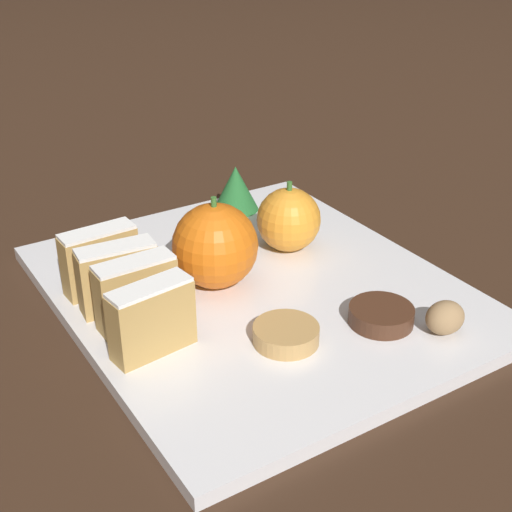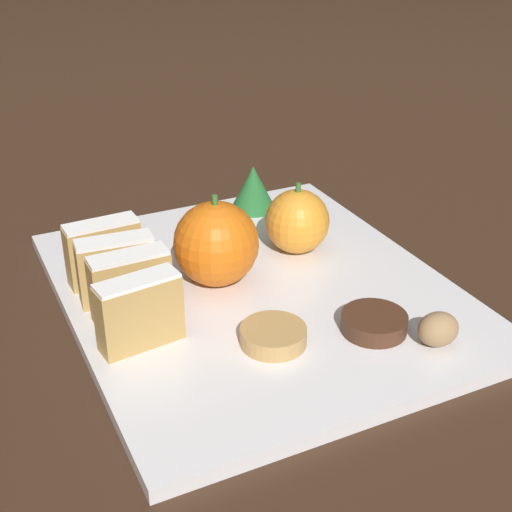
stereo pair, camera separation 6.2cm
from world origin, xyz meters
name	(u,v)px [view 1 (the left image)]	position (x,y,z in m)	size (l,w,h in m)	color
ground_plane	(256,297)	(0.00, 0.00, 0.00)	(6.00, 6.00, 0.00)	#382316
serving_platter	(256,292)	(0.00, 0.00, 0.01)	(0.32, 0.38, 0.01)	white
stollen_slice_front	(152,319)	(-0.12, -0.04, 0.04)	(0.07, 0.03, 0.06)	tan
stollen_slice_second	(139,296)	(-0.11, 0.00, 0.04)	(0.07, 0.02, 0.06)	tan
stollen_slice_third	(118,277)	(-0.11, 0.03, 0.04)	(0.07, 0.03, 0.06)	tan
stollen_slice_fourth	(100,260)	(-0.12, 0.07, 0.04)	(0.07, 0.03, 0.06)	tan
orange_near	(289,220)	(0.07, 0.04, 0.04)	(0.06, 0.06, 0.07)	orange
orange_far	(215,246)	(-0.03, 0.02, 0.05)	(0.08, 0.08, 0.08)	orange
walnut	(445,318)	(0.09, -0.14, 0.03)	(0.03, 0.03, 0.03)	#9E7A51
chocolate_cookie	(381,315)	(0.05, -0.10, 0.02)	(0.05, 0.05, 0.01)	#472819
gingerbread_cookie	(286,334)	(-0.03, -0.09, 0.02)	(0.05, 0.05, 0.01)	tan
evergreen_sprig	(236,188)	(0.07, 0.15, 0.04)	(0.05, 0.05, 0.05)	#23662D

